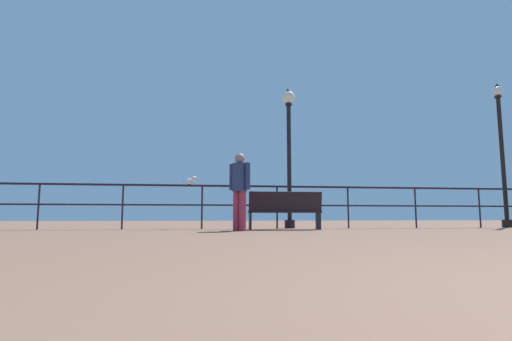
% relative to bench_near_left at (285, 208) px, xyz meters
% --- Properties ---
extents(pier_railing, '(19.37, 0.05, 1.11)m').
position_rel_bench_near_left_xyz_m(pier_railing, '(-0.01, 0.91, 0.32)').
color(pier_railing, black).
rests_on(pier_railing, ground_plane).
extents(bench_near_left, '(1.74, 0.64, 0.89)m').
position_rel_bench_near_left_xyz_m(bench_near_left, '(0.00, 0.00, 0.00)').
color(bench_near_left, black).
rests_on(bench_near_left, ground_plane).
extents(lamppost_center, '(0.36, 0.36, 3.88)m').
position_rel_bench_near_left_xyz_m(lamppost_center, '(0.39, 1.21, 1.85)').
color(lamppost_center, black).
rests_on(lamppost_center, ground_plane).
extents(lamppost_right, '(0.29, 0.29, 4.33)m').
position_rel_bench_near_left_xyz_m(lamppost_right, '(6.88, 1.21, 1.81)').
color(lamppost_right, black).
rests_on(lamppost_right, ground_plane).
extents(person_by_bench, '(0.43, 0.40, 1.69)m').
position_rel_bench_near_left_xyz_m(person_by_bench, '(-1.15, -0.62, 0.47)').
color(person_by_bench, '#A42D42').
rests_on(person_by_bench, ground_plane).
extents(seagull_on_rail, '(0.39, 0.30, 0.21)m').
position_rel_bench_near_left_xyz_m(seagull_on_rail, '(-2.23, 0.90, 0.71)').
color(seagull_on_rail, white).
rests_on(seagull_on_rail, pier_railing).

